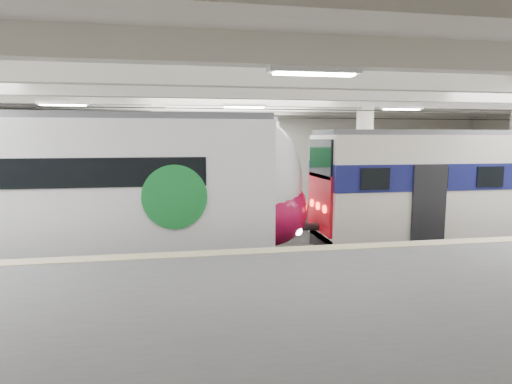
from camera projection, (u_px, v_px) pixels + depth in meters
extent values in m
cube|color=black|center=(254.00, 259.00, 13.71)|extent=(36.00, 24.00, 0.10)
cube|color=silver|center=(254.00, 81.00, 13.00)|extent=(36.00, 24.00, 0.20)
cube|color=beige|center=(222.00, 158.00, 23.12)|extent=(30.00, 0.10, 5.50)
cube|color=beige|center=(457.00, 266.00, 3.59)|extent=(30.00, 0.10, 5.50)
cube|color=#57575A|center=(319.00, 331.00, 7.28)|extent=(30.00, 7.00, 1.10)
cube|color=#CABF8F|center=(277.00, 250.00, 10.39)|extent=(30.00, 0.50, 0.02)
cube|color=beige|center=(160.00, 167.00, 15.76)|extent=(0.50, 0.50, 5.50)
cube|color=beige|center=(364.00, 165.00, 17.16)|extent=(0.50, 0.50, 5.50)
cube|color=beige|center=(254.00, 91.00, 13.04)|extent=(30.00, 18.00, 0.50)
cube|color=#59544C|center=(254.00, 255.00, 13.69)|extent=(30.00, 1.52, 0.16)
cube|color=#59544C|center=(233.00, 222.00, 19.06)|extent=(30.00, 1.52, 0.16)
cylinder|color=black|center=(254.00, 109.00, 13.11)|extent=(30.00, 0.03, 0.03)
cylinder|color=black|center=(232.00, 117.00, 18.48)|extent=(30.00, 0.03, 0.03)
cube|color=white|center=(267.00, 95.00, 11.13)|extent=(26.00, 8.40, 0.12)
cube|color=white|center=(49.00, 187.00, 12.35)|extent=(12.77, 2.85, 3.83)
ellipsoid|color=white|center=(266.00, 183.00, 13.46)|extent=(2.26, 2.79, 3.75)
ellipsoid|color=#BA0F42|center=(269.00, 209.00, 13.59)|extent=(2.40, 2.85, 2.30)
cylinder|color=#178232|center=(175.00, 197.00, 11.58)|extent=(1.77, 0.06, 1.77)
cube|color=#4C4C51|center=(45.00, 116.00, 12.09)|extent=(12.77, 2.34, 0.20)
cube|color=black|center=(54.00, 256.00, 12.61)|extent=(12.77, 1.99, 0.70)
cube|color=silver|center=(486.00, 185.00, 14.85)|extent=(11.99, 2.63, 3.41)
cube|color=navy|center=(487.00, 173.00, 14.80)|extent=(12.03, 2.69, 0.83)
cube|color=red|center=(320.00, 203.00, 13.86)|extent=(0.08, 2.23, 1.88)
cube|color=black|center=(321.00, 159.00, 13.68)|extent=(0.08, 2.10, 1.23)
cube|color=#4C4C51|center=(490.00, 133.00, 14.63)|extent=(11.99, 2.05, 0.16)
cube|color=black|center=(482.00, 237.00, 15.09)|extent=(11.99, 1.84, 0.70)
cube|color=white|center=(98.00, 170.00, 17.78)|extent=(14.77, 3.20, 3.99)
cube|color=#178232|center=(98.00, 157.00, 17.71)|extent=(14.81, 3.26, 0.84)
cube|color=#4C4C51|center=(96.00, 119.00, 17.51)|extent=(14.76, 2.67, 0.16)
cube|color=black|center=(101.00, 222.00, 18.05)|extent=(14.76, 2.88, 0.60)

